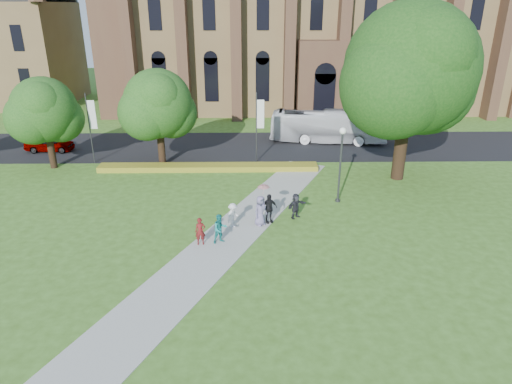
{
  "coord_description": "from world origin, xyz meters",
  "views": [
    {
      "loc": [
        1.36,
        -22.44,
        12.63
      ],
      "look_at": [
        1.79,
        4.41,
        1.6
      ],
      "focal_mm": 32.0,
      "sensor_mm": 36.0,
      "label": 1
    }
  ],
  "objects_px": {
    "large_tree": "(410,69)",
    "tour_coach": "(328,127)",
    "streetlamp": "(341,156)",
    "pedestrian_0": "(200,231)",
    "car_0": "(49,143)"
  },
  "relations": [
    {
      "from": "large_tree",
      "to": "pedestrian_0",
      "type": "bearing_deg",
      "value": -143.85
    },
    {
      "from": "streetlamp",
      "to": "pedestrian_0",
      "type": "distance_m",
      "value": 11.03
    },
    {
      "from": "tour_coach",
      "to": "pedestrian_0",
      "type": "relative_size",
      "value": 7.01
    },
    {
      "from": "car_0",
      "to": "pedestrian_0",
      "type": "distance_m",
      "value": 24.03
    },
    {
      "from": "streetlamp",
      "to": "tour_coach",
      "type": "xyz_separation_m",
      "value": [
        1.61,
        14.75,
        -1.71
      ]
    },
    {
      "from": "tour_coach",
      "to": "pedestrian_0",
      "type": "bearing_deg",
      "value": 160.68
    },
    {
      "from": "large_tree",
      "to": "tour_coach",
      "type": "height_order",
      "value": "large_tree"
    },
    {
      "from": "tour_coach",
      "to": "car_0",
      "type": "relative_size",
      "value": 2.58
    },
    {
      "from": "streetlamp",
      "to": "tour_coach",
      "type": "relative_size",
      "value": 0.47
    },
    {
      "from": "streetlamp",
      "to": "car_0",
      "type": "bearing_deg",
      "value": 153.79
    },
    {
      "from": "streetlamp",
      "to": "pedestrian_0",
      "type": "relative_size",
      "value": 3.27
    },
    {
      "from": "tour_coach",
      "to": "car_0",
      "type": "bearing_deg",
      "value": 103.23
    },
    {
      "from": "large_tree",
      "to": "streetlamp",
      "type": "bearing_deg",
      "value": -140.71
    },
    {
      "from": "pedestrian_0",
      "to": "tour_coach",
      "type": "bearing_deg",
      "value": 56.01
    },
    {
      "from": "streetlamp",
      "to": "tour_coach",
      "type": "bearing_deg",
      "value": 83.76
    }
  ]
}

